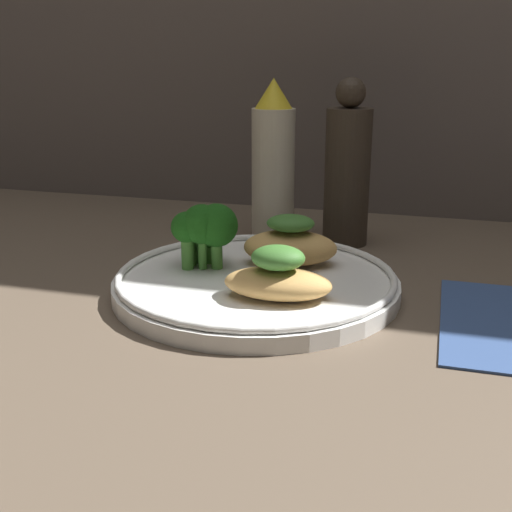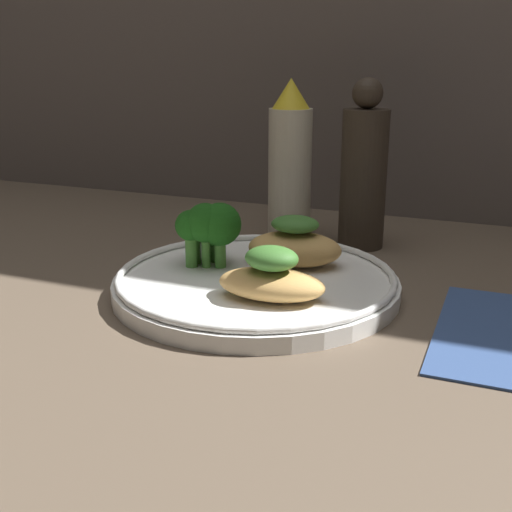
{
  "view_description": "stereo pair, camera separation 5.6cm",
  "coord_description": "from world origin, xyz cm",
  "px_view_note": "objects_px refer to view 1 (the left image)",
  "views": [
    {
      "loc": [
        14.79,
        -50.91,
        20.2
      ],
      "look_at": [
        0.0,
        0.0,
        3.4
      ],
      "focal_mm": 45.0,
      "sensor_mm": 36.0,
      "label": 1
    },
    {
      "loc": [
        20.04,
        -49.09,
        20.2
      ],
      "look_at": [
        0.0,
        0.0,
        3.4
      ],
      "focal_mm": 45.0,
      "sensor_mm": 36.0,
      "label": 2
    }
  ],
  "objects_px": {
    "sauce_bottle": "(273,164)",
    "pepper_grinder": "(347,171)",
    "broccoli_bunch": "(204,228)",
    "plate": "(256,282)"
  },
  "relations": [
    {
      "from": "sauce_bottle",
      "to": "pepper_grinder",
      "type": "bearing_deg",
      "value": -0.0
    },
    {
      "from": "sauce_bottle",
      "to": "pepper_grinder",
      "type": "xyz_separation_m",
      "value": [
        0.08,
        -0.0,
        -0.0
      ]
    },
    {
      "from": "broccoli_bunch",
      "to": "pepper_grinder",
      "type": "relative_size",
      "value": 0.34
    },
    {
      "from": "broccoli_bunch",
      "to": "sauce_bottle",
      "type": "distance_m",
      "value": 0.16
    },
    {
      "from": "plate",
      "to": "sauce_bottle",
      "type": "bearing_deg",
      "value": 100.12
    },
    {
      "from": "plate",
      "to": "pepper_grinder",
      "type": "bearing_deg",
      "value": 73.83
    },
    {
      "from": "broccoli_bunch",
      "to": "pepper_grinder",
      "type": "height_order",
      "value": "pepper_grinder"
    },
    {
      "from": "pepper_grinder",
      "to": "broccoli_bunch",
      "type": "bearing_deg",
      "value": -123.49
    },
    {
      "from": "plate",
      "to": "sauce_bottle",
      "type": "height_order",
      "value": "sauce_bottle"
    },
    {
      "from": "sauce_bottle",
      "to": "pepper_grinder",
      "type": "height_order",
      "value": "pepper_grinder"
    }
  ]
}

